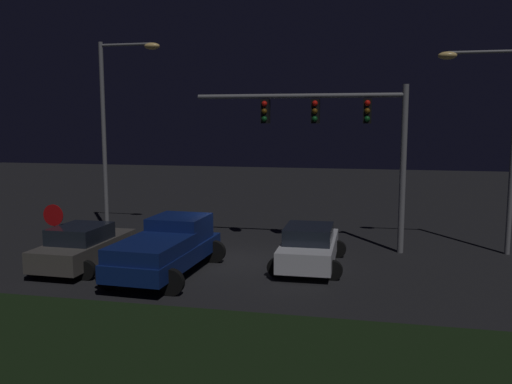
{
  "coord_description": "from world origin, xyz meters",
  "views": [
    {
      "loc": [
        5.02,
        -18.92,
        5.12
      ],
      "look_at": [
        0.74,
        0.96,
        2.44
      ],
      "focal_mm": 37.91,
      "sensor_mm": 36.0,
      "label": 1
    }
  ],
  "objects_px": {
    "stop_sign": "(54,223)",
    "pickup_truck": "(168,245)",
    "car_sedan": "(309,246)",
    "street_lamp_right": "(497,124)",
    "traffic_signal_gantry": "(340,127)",
    "car_sedan_far": "(84,246)",
    "street_lamp_left": "(115,114)"
  },
  "relations": [
    {
      "from": "stop_sign",
      "to": "pickup_truck",
      "type": "bearing_deg",
      "value": 0.24
    },
    {
      "from": "car_sedan",
      "to": "stop_sign",
      "type": "bearing_deg",
      "value": 101.29
    },
    {
      "from": "street_lamp_right",
      "to": "stop_sign",
      "type": "relative_size",
      "value": 3.51
    },
    {
      "from": "car_sedan",
      "to": "traffic_signal_gantry",
      "type": "height_order",
      "value": "traffic_signal_gantry"
    },
    {
      "from": "pickup_truck",
      "to": "street_lamp_right",
      "type": "bearing_deg",
      "value": -62.01
    },
    {
      "from": "pickup_truck",
      "to": "traffic_signal_gantry",
      "type": "height_order",
      "value": "traffic_signal_gantry"
    },
    {
      "from": "pickup_truck",
      "to": "car_sedan",
      "type": "relative_size",
      "value": 1.24
    },
    {
      "from": "stop_sign",
      "to": "traffic_signal_gantry",
      "type": "bearing_deg",
      "value": 26.07
    },
    {
      "from": "car_sedan",
      "to": "street_lamp_right",
      "type": "xyz_separation_m",
      "value": [
        6.66,
        3.44,
        4.25
      ]
    },
    {
      "from": "car_sedan_far",
      "to": "pickup_truck",
      "type": "bearing_deg",
      "value": -92.15
    },
    {
      "from": "car_sedan",
      "to": "car_sedan_far",
      "type": "distance_m",
      "value": 7.94
    },
    {
      "from": "traffic_signal_gantry",
      "to": "street_lamp_left",
      "type": "bearing_deg",
      "value": 172.35
    },
    {
      "from": "pickup_truck",
      "to": "traffic_signal_gantry",
      "type": "bearing_deg",
      "value": -46.14
    },
    {
      "from": "pickup_truck",
      "to": "stop_sign",
      "type": "bearing_deg",
      "value": 92.99
    },
    {
      "from": "car_sedan",
      "to": "traffic_signal_gantry",
      "type": "distance_m",
      "value": 5.1
    },
    {
      "from": "traffic_signal_gantry",
      "to": "street_lamp_left",
      "type": "height_order",
      "value": "street_lamp_left"
    },
    {
      "from": "pickup_truck",
      "to": "car_sedan",
      "type": "xyz_separation_m",
      "value": [
        4.55,
        1.84,
        -0.26
      ]
    },
    {
      "from": "car_sedan",
      "to": "street_lamp_right",
      "type": "distance_m",
      "value": 8.62
    },
    {
      "from": "street_lamp_right",
      "to": "stop_sign",
      "type": "distance_m",
      "value": 16.68
    },
    {
      "from": "street_lamp_left",
      "to": "car_sedan",
      "type": "bearing_deg",
      "value": -24.13
    },
    {
      "from": "traffic_signal_gantry",
      "to": "street_lamp_left",
      "type": "relative_size",
      "value": 0.96
    },
    {
      "from": "car_sedan",
      "to": "street_lamp_left",
      "type": "relative_size",
      "value": 0.51
    },
    {
      "from": "car_sedan",
      "to": "street_lamp_right",
      "type": "bearing_deg",
      "value": -63.38
    },
    {
      "from": "car_sedan_far",
      "to": "street_lamp_left",
      "type": "bearing_deg",
      "value": 16.54
    },
    {
      "from": "car_sedan",
      "to": "stop_sign",
      "type": "xyz_separation_m",
      "value": [
        -8.78,
        -1.86,
        0.82
      ]
    },
    {
      "from": "pickup_truck",
      "to": "car_sedan",
      "type": "height_order",
      "value": "pickup_truck"
    },
    {
      "from": "car_sedan_far",
      "to": "street_lamp_left",
      "type": "xyz_separation_m",
      "value": [
        -1.6,
        5.85,
        4.68
      ]
    },
    {
      "from": "car_sedan",
      "to": "car_sedan_far",
      "type": "xyz_separation_m",
      "value": [
        -7.77,
        -1.65,
        0.0
      ]
    },
    {
      "from": "pickup_truck",
      "to": "car_sedan_far",
      "type": "relative_size",
      "value": 1.24
    },
    {
      "from": "street_lamp_left",
      "to": "street_lamp_right",
      "type": "xyz_separation_m",
      "value": [
        16.03,
        -0.76,
        -0.43
      ]
    },
    {
      "from": "street_lamp_right",
      "to": "stop_sign",
      "type": "bearing_deg",
      "value": -161.05
    },
    {
      "from": "street_lamp_right",
      "to": "stop_sign",
      "type": "xyz_separation_m",
      "value": [
        -15.44,
        -5.3,
        -3.43
      ]
    }
  ]
}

